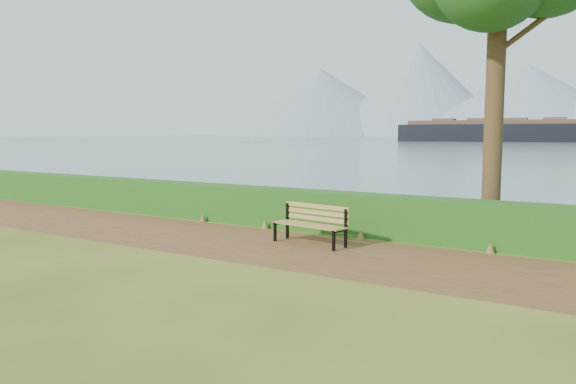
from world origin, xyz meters
The scene contains 5 objects.
ground centered at (0.00, 0.00, 0.00)m, with size 140.00×140.00×0.00m, color #435217.
path centered at (0.00, 0.30, 0.01)m, with size 40.00×3.40×0.01m, color #53301C.
hedge centered at (0.00, 2.60, 0.50)m, with size 32.00×0.85×1.00m, color #154C16.
bench centered at (0.91, 0.96, 0.51)m, with size 1.82×0.77×0.88m.
cargo_ship centered at (-18.68, 159.01, 3.13)m, with size 69.92×18.13×20.99m.
Camera 1 is at (7.02, -9.71, 2.46)m, focal length 35.00 mm.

